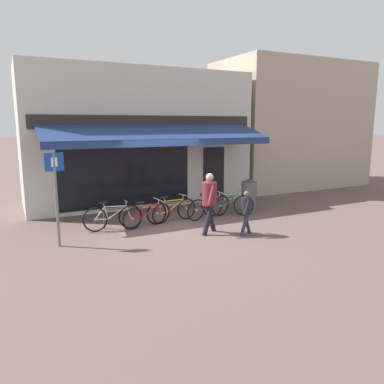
% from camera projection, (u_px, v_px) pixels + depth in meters
% --- Properties ---
extents(ground_plane, '(160.00, 160.00, 0.00)m').
position_uv_depth(ground_plane, '(177.00, 227.00, 10.95)').
color(ground_plane, brown).
extents(shop_front, '(8.39, 4.75, 4.95)m').
position_uv_depth(shop_front, '(138.00, 137.00, 14.37)').
color(shop_front, beige).
rests_on(shop_front, ground_plane).
extents(neighbour_building, '(6.98, 4.00, 5.80)m').
position_uv_depth(neighbour_building, '(289.00, 125.00, 18.21)').
color(neighbour_building, tan).
rests_on(neighbour_building, ground_plane).
extents(bike_rack_rail, '(4.45, 0.04, 0.57)m').
position_uv_depth(bike_rack_rail, '(173.00, 205.00, 11.67)').
color(bike_rack_rail, '#47494F').
rests_on(bike_rack_rail, ground_plane).
extents(bicycle_silver, '(1.68, 0.52, 0.84)m').
position_uv_depth(bicycle_silver, '(113.00, 217.00, 10.62)').
color(bicycle_silver, black).
rests_on(bicycle_silver, ground_plane).
extents(bicycle_red, '(1.63, 0.55, 0.80)m').
position_uv_depth(bicycle_red, '(147.00, 215.00, 10.95)').
color(bicycle_red, black).
rests_on(bicycle_red, ground_plane).
extents(bicycle_orange, '(1.75, 0.52, 0.82)m').
position_uv_depth(bicycle_orange, '(172.00, 210.00, 11.51)').
color(bicycle_orange, black).
rests_on(bicycle_orange, ground_plane).
extents(bicycle_purple, '(1.73, 0.52, 0.87)m').
position_uv_depth(bicycle_purple, '(209.00, 207.00, 11.88)').
color(bicycle_purple, black).
rests_on(bicycle_purple, ground_plane).
extents(bicycle_green, '(1.68, 0.74, 0.84)m').
position_uv_depth(bicycle_green, '(228.00, 205.00, 12.28)').
color(bicycle_green, black).
rests_on(bicycle_green, ground_plane).
extents(pedestrian_adult, '(0.58, 0.70, 1.69)m').
position_uv_depth(pedestrian_adult, '(209.00, 197.00, 10.19)').
color(pedestrian_adult, black).
rests_on(pedestrian_adult, ground_plane).
extents(pedestrian_child, '(0.45, 0.42, 1.23)m').
position_uv_depth(pedestrian_child, '(246.00, 208.00, 10.08)').
color(pedestrian_child, '#282D47').
rests_on(pedestrian_child, ground_plane).
extents(litter_bin, '(0.54, 0.54, 1.14)m').
position_uv_depth(litter_bin, '(249.00, 195.00, 12.87)').
color(litter_bin, '#515459').
rests_on(litter_bin, ground_plane).
extents(parking_sign, '(0.44, 0.07, 2.37)m').
position_uv_depth(parking_sign, '(56.00, 188.00, 9.00)').
color(parking_sign, slate).
rests_on(parking_sign, ground_plane).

